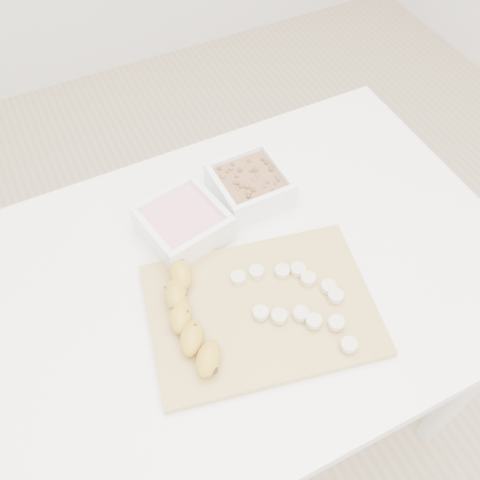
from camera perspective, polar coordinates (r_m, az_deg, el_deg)
name	(u,v)px	position (r m, az deg, el deg)	size (l,w,h in m)	color
ground	(244,409)	(1.66, 0.48, -17.62)	(3.50, 3.50, 0.00)	#C6AD89
table	(247,298)	(1.06, 0.72, -6.18)	(1.00, 0.70, 0.75)	white
bowl_yogurt	(183,224)	(1.00, -6.07, 1.72)	(0.17, 0.17, 0.07)	white
bowl_granola	(250,185)	(1.06, 1.04, 5.84)	(0.14, 0.14, 0.06)	white
cutting_board	(261,309)	(0.93, 2.27, -7.39)	(0.38, 0.27, 0.01)	tan
banana	(190,318)	(0.89, -5.33, -8.28)	(0.06, 0.22, 0.04)	#BB9024
banana_slices	(298,298)	(0.93, 6.25, -6.17)	(0.16, 0.22, 0.02)	beige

